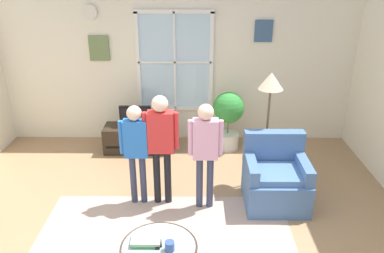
{
  "coord_description": "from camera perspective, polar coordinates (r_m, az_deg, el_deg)",
  "views": [
    {
      "loc": [
        0.28,
        -3.26,
        2.82
      ],
      "look_at": [
        0.25,
        0.9,
        1.03
      ],
      "focal_mm": 35.62,
      "sensor_mm": 36.0,
      "label": 1
    }
  ],
  "objects": [
    {
      "name": "remote_near_cup",
      "position": [
        3.69,
        -5.16,
        -17.07
      ],
      "size": [
        0.05,
        0.14,
        0.02
      ],
      "primitive_type": "cube",
      "rotation": [
        0.0,
        0.0,
        0.07
      ],
      "color": "black",
      "rests_on": "coffee_table"
    },
    {
      "name": "person_blue_shirt",
      "position": [
        4.63,
        -8.38,
        -2.63
      ],
      "size": [
        0.39,
        0.18,
        1.31
      ],
      "color": "#333851",
      "rests_on": "ground_plane"
    },
    {
      "name": "book_stack",
      "position": [
        3.71,
        -6.89,
        -16.52
      ],
      "size": [
        0.27,
        0.19,
        0.05
      ],
      "color": "green",
      "rests_on": "coffee_table"
    },
    {
      "name": "remote_near_books",
      "position": [
        3.71,
        -4.92,
        -16.77
      ],
      "size": [
        0.06,
        0.14,
        0.02
      ],
      "primitive_type": "cube",
      "rotation": [
        0.0,
        0.0,
        0.15
      ],
      "color": "black",
      "rests_on": "coffee_table"
    },
    {
      "name": "potted_plant_by_window",
      "position": [
        6.13,
        5.46,
        1.71
      ],
      "size": [
        0.5,
        0.5,
        0.96
      ],
      "color": "silver",
      "rests_on": "ground_plane"
    },
    {
      "name": "coffee_table",
      "position": [
        3.7,
        -4.98,
        -17.75
      ],
      "size": [
        0.72,
        0.72,
        0.43
      ],
      "color": "#99B2B7",
      "rests_on": "ground_plane"
    },
    {
      "name": "television",
      "position": [
        6.08,
        -8.47,
        1.6
      ],
      "size": [
        0.5,
        0.08,
        0.35
      ],
      "color": "#4C4C4C",
      "rests_on": "tv_stand"
    },
    {
      "name": "back_wall",
      "position": [
        6.29,
        -2.21,
        10.86
      ],
      "size": [
        5.72,
        0.17,
        2.95
      ],
      "color": "silver",
      "rests_on": "ground_plane"
    },
    {
      "name": "ground_plane",
      "position": [
        4.33,
        -3.55,
        -17.64
      ],
      "size": [
        6.32,
        6.23,
        0.02
      ],
      "primitive_type": "cube",
      "color": "#9E7A56"
    },
    {
      "name": "person_pink_shirt",
      "position": [
        4.48,
        2.01,
        -2.79
      ],
      "size": [
        0.41,
        0.19,
        1.36
      ],
      "color": "#333851",
      "rests_on": "ground_plane"
    },
    {
      "name": "floor_lamp",
      "position": [
        4.99,
        11.63,
        5.06
      ],
      "size": [
        0.32,
        0.32,
        1.56
      ],
      "color": "black",
      "rests_on": "ground_plane"
    },
    {
      "name": "person_red_shirt",
      "position": [
        4.56,
        -4.66,
        -1.76
      ],
      "size": [
        0.43,
        0.2,
        1.43
      ],
      "color": "black",
      "rests_on": "ground_plane"
    },
    {
      "name": "tv_stand",
      "position": [
        6.23,
        -8.25,
        -1.76
      ],
      "size": [
        1.03,
        0.44,
        0.42
      ],
      "color": "#2D2319",
      "rests_on": "ground_plane"
    },
    {
      "name": "cup",
      "position": [
        3.6,
        -3.36,
        -17.44
      ],
      "size": [
        0.09,
        0.09,
        0.09
      ],
      "primitive_type": "cylinder",
      "color": "#334C8C",
      "rests_on": "coffee_table"
    },
    {
      "name": "armchair",
      "position": [
        4.93,
        12.35,
        -7.72
      ],
      "size": [
        0.76,
        0.74,
        0.87
      ],
      "color": "#476B9E",
      "rests_on": "ground_plane"
    }
  ]
}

